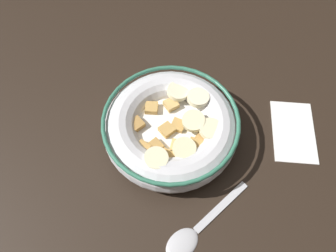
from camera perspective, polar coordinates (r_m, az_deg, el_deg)
ground_plane at (r=51.68cm, az=-0.00°, el=-2.21°), size 94.05×94.05×2.00cm
cereal_bowl at (r=48.43cm, az=0.06°, el=-0.22°), size 19.49×19.49×5.12cm
spoon at (r=45.47cm, az=3.39°, el=-17.98°), size 11.41×12.04×0.80cm
folded_napkin at (r=54.35cm, az=20.15°, el=-0.81°), size 10.94×7.02×0.30cm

